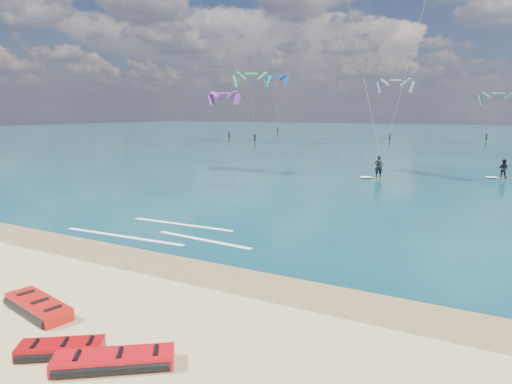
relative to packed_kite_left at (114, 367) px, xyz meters
The scene contains 9 objects.
ground 43.52m from the packed_kite_left, 98.61° to the left, with size 320.00×320.00×0.00m, color tan.
wet_sand_strip 8.88m from the packed_kite_left, 137.23° to the left, with size 320.00×2.40×0.01m, color brown.
sea 107.23m from the packed_kite_left, 93.48° to the left, with size 320.00×200.00×0.04m, color #0B323E.
packed_kite_left is the anchor object (origin of this frame).
packed_kite_mid 4.15m from the packed_kite_left, 165.75° to the left, with size 2.77×1.19×0.43m, color red, non-canonical shape.
packed_kite_right 1.52m from the packed_kite_left, behind, with size 2.10×0.97×0.35m, color #A6070A, non-canonical shape.
kitesurfer_main 30.28m from the packed_kite_left, 92.47° to the left, with size 8.77×8.22×19.54m.
shoreline_foam 11.39m from the packed_kite_left, 124.00° to the left, with size 9.45×3.63×0.01m.
distant_kites 78.96m from the packed_kite_left, 98.61° to the left, with size 77.64×36.14×14.29m.
Camera 1 is at (13.83, -9.74, 5.67)m, focal length 32.00 mm.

